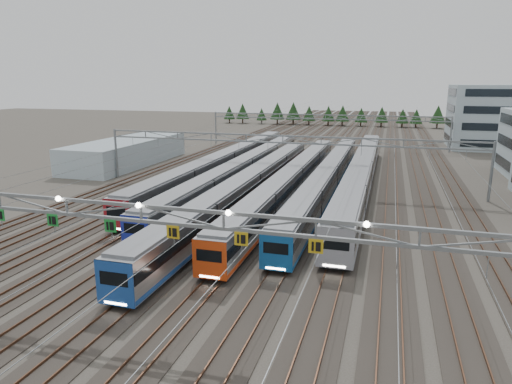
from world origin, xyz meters
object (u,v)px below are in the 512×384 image
(train_b, at_px, (244,169))
(gantry_mid, at_px, (283,146))
(gantry_near, at_px, (140,217))
(west_shed, at_px, (127,152))
(train_c, at_px, (250,186))
(depot_bldg_north, at_px, (500,117))
(train_a, at_px, (226,162))
(train_e, at_px, (328,177))
(gantry_far, at_px, (325,121))
(train_d, at_px, (293,180))
(train_f, at_px, (361,173))

(train_b, height_order, gantry_mid, gantry_mid)
(gantry_near, distance_m, west_shed, 61.74)
(train_b, height_order, train_c, train_c)
(gantry_mid, distance_m, depot_bldg_north, 68.33)
(train_a, bearing_deg, gantry_near, -76.54)
(train_e, bearing_deg, gantry_far, 98.54)
(train_e, xyz_separation_m, west_shed, (-40.04, 11.65, 0.25))
(depot_bldg_north, bearing_deg, train_c, -122.89)
(train_e, relative_size, gantry_far, 1.12)
(train_a, xyz_separation_m, train_c, (9.00, -15.85, -0.04))
(train_c, relative_size, west_shed, 2.07)
(train_d, bearing_deg, gantry_far, 92.67)
(train_d, xyz_separation_m, depot_bldg_north, (37.39, 58.88, 5.28))
(train_e, distance_m, depot_bldg_north, 64.82)
(train_a, distance_m, gantry_far, 40.14)
(gantry_mid, bearing_deg, gantry_near, -90.07)
(train_d, height_order, train_e, train_d)
(train_e, height_order, gantry_near, gantry_near)
(train_d, bearing_deg, train_f, 36.50)
(train_b, height_order, gantry_near, gantry_near)
(train_b, relative_size, train_d, 1.04)
(train_f, relative_size, gantry_mid, 1.18)
(train_b, distance_m, west_shed, 28.14)
(train_d, distance_m, depot_bldg_north, 69.95)
(gantry_near, bearing_deg, train_f, 75.45)
(train_c, distance_m, train_d, 7.43)
(train_b, xyz_separation_m, train_c, (4.50, -11.51, 0.06))
(gantry_near, bearing_deg, gantry_far, 89.97)
(train_c, relative_size, depot_bldg_north, 2.83)
(gantry_far, bearing_deg, gantry_near, -90.03)
(gantry_mid, distance_m, gantry_far, 45.00)
(train_f, height_order, gantry_near, gantry_near)
(train_a, height_order, train_f, train_f)
(train_f, height_order, depot_bldg_north, depot_bldg_north)
(train_b, distance_m, train_c, 12.36)
(gantry_near, bearing_deg, depot_bldg_north, 67.49)
(train_b, relative_size, train_f, 0.98)
(train_d, relative_size, train_f, 0.94)
(gantry_mid, bearing_deg, train_d, -55.22)
(train_b, distance_m, gantry_mid, 8.34)
(train_b, relative_size, gantry_near, 1.15)
(train_c, bearing_deg, train_a, 119.60)
(train_d, relative_size, depot_bldg_north, 2.84)
(gantry_far, relative_size, depot_bldg_north, 2.56)
(train_e, xyz_separation_m, train_f, (4.50, 3.38, 0.21))
(train_f, relative_size, west_shed, 2.21)
(gantry_far, bearing_deg, gantry_mid, -90.00)
(train_f, relative_size, depot_bldg_north, 3.01)
(train_c, xyz_separation_m, gantry_near, (2.20, -30.97, 4.93))
(train_b, xyz_separation_m, train_e, (13.50, -2.32, -0.01))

